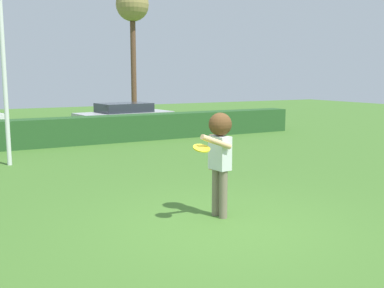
{
  "coord_description": "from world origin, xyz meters",
  "views": [
    {
      "loc": [
        -3.85,
        -6.08,
        2.43
      ],
      "look_at": [
        0.23,
        1.39,
        1.15
      ],
      "focal_mm": 42.4,
      "sensor_mm": 36.0,
      "label": 1
    }
  ],
  "objects_px": {
    "frisbee": "(202,148)",
    "parked_car_silver": "(124,116)",
    "person": "(220,148)",
    "willow_tree": "(132,10)",
    "lamppost": "(3,48)"
  },
  "relations": [
    {
      "from": "person",
      "to": "willow_tree",
      "type": "xyz_separation_m",
      "value": [
        5.12,
        17.05,
        4.73
      ]
    },
    {
      "from": "willow_tree",
      "to": "person",
      "type": "bearing_deg",
      "value": -106.71
    },
    {
      "from": "parked_car_silver",
      "to": "person",
      "type": "bearing_deg",
      "value": -102.89
    },
    {
      "from": "frisbee",
      "to": "willow_tree",
      "type": "height_order",
      "value": "willow_tree"
    },
    {
      "from": "frisbee",
      "to": "parked_car_silver",
      "type": "relative_size",
      "value": 0.06
    },
    {
      "from": "parked_car_silver",
      "to": "frisbee",
      "type": "bearing_deg",
      "value": -104.78
    },
    {
      "from": "lamppost",
      "to": "parked_car_silver",
      "type": "distance_m",
      "value": 8.38
    },
    {
      "from": "frisbee",
      "to": "parked_car_silver",
      "type": "distance_m",
      "value": 13.25
    },
    {
      "from": "person",
      "to": "frisbee",
      "type": "xyz_separation_m",
      "value": [
        -0.51,
        -0.27,
        0.08
      ]
    },
    {
      "from": "frisbee",
      "to": "lamppost",
      "type": "height_order",
      "value": "lamppost"
    },
    {
      "from": "person",
      "to": "lamppost",
      "type": "distance_m",
      "value": 7.44
    },
    {
      "from": "lamppost",
      "to": "frisbee",
      "type": "bearing_deg",
      "value": -73.17
    },
    {
      "from": "frisbee",
      "to": "willow_tree",
      "type": "relative_size",
      "value": 0.04
    },
    {
      "from": "parked_car_silver",
      "to": "willow_tree",
      "type": "relative_size",
      "value": 0.62
    },
    {
      "from": "lamppost",
      "to": "parked_car_silver",
      "type": "xyz_separation_m",
      "value": [
        5.48,
        5.83,
        -2.47
      ]
    }
  ]
}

